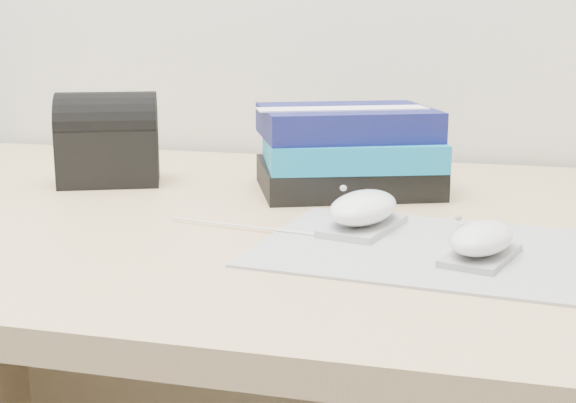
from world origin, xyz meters
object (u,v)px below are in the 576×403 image
(book_stack, at_px, (348,150))
(mouse_rear, at_px, (363,211))
(mouse_front, at_px, (481,241))
(pouch, at_px, (108,140))
(desk, at_px, (413,388))

(book_stack, bearing_deg, mouse_rear, -74.67)
(mouse_front, distance_m, book_stack, 0.34)
(mouse_rear, bearing_deg, pouch, 156.19)
(mouse_front, relative_size, pouch, 0.67)
(mouse_front, height_order, pouch, pouch)
(desk, height_order, pouch, pouch)
(mouse_rear, relative_size, book_stack, 0.45)
(mouse_rear, distance_m, mouse_front, 0.15)
(desk, xyz_separation_m, mouse_front, (0.08, -0.20, 0.25))
(mouse_front, xyz_separation_m, pouch, (-0.51, 0.25, 0.04))
(mouse_rear, xyz_separation_m, pouch, (-0.38, 0.17, 0.04))
(mouse_front, relative_size, book_stack, 0.39)
(desk, relative_size, book_stack, 5.78)
(desk, bearing_deg, pouch, 174.14)
(mouse_rear, height_order, pouch, pouch)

